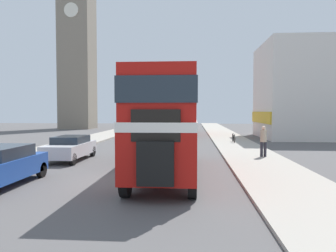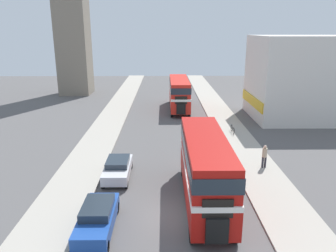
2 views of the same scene
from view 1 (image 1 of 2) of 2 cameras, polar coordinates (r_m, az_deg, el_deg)
ground_plane at (r=13.39m, az=-9.60°, el=-9.47°), size 120.00×120.00×0.00m
sidewalk_right at (r=13.49m, az=19.89°, el=-9.24°), size 3.50×120.00×0.12m
double_decker_bus at (r=14.40m, az=-0.01°, el=1.57°), size 2.46×9.93×4.25m
bus_distant at (r=39.36m, az=2.08°, el=2.12°), size 2.45×10.36×4.10m
car_parked_mid at (r=19.43m, az=-16.67°, el=-3.61°), size 1.77×4.26×1.37m
pedestrian_walking at (r=19.90m, az=16.29°, el=-2.25°), size 0.37×0.37×1.81m
bicycle_on_pavement at (r=28.61m, az=11.36°, el=-2.06°), size 0.05×1.76×0.78m
church_tower at (r=55.64m, az=-15.56°, el=16.23°), size 5.08×5.08×31.27m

